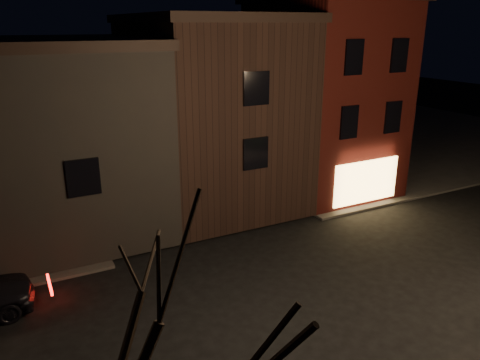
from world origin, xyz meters
The scene contains 5 objects.
ground centered at (0.00, 0.00, 0.00)m, with size 120.00×120.00×0.00m, color black.
sidewalk_far_right centered at (20.00, 20.00, 0.06)m, with size 30.00×30.00×0.12m, color #2D2B28.
corner_building centered at (8.00, 9.47, 5.40)m, with size 6.50×8.50×10.50m.
row_building_a centered at (1.50, 10.50, 4.83)m, with size 7.30×10.30×9.40m.
row_building_b centered at (-5.75, 10.50, 4.33)m, with size 7.80×10.30×8.40m.
Camera 1 is at (-8.16, -11.64, 9.08)m, focal length 35.00 mm.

